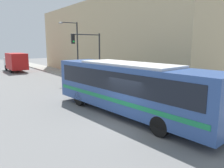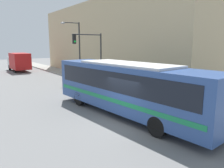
{
  "view_description": "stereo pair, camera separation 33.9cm",
  "coord_description": "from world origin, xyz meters",
  "px_view_note": "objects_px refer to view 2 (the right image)",
  "views": [
    {
      "loc": [
        -7.29,
        -8.82,
        4.34
      ],
      "look_at": [
        2.21,
        4.13,
        1.4
      ],
      "focal_mm": 35.0,
      "sensor_mm": 36.0,
      "label": 1
    },
    {
      "loc": [
        -7.02,
        -9.01,
        4.34
      ],
      "look_at": [
        2.21,
        4.13,
        1.4
      ],
      "focal_mm": 35.0,
      "sensor_mm": 36.0,
      "label": 2
    }
  ],
  "objects_px": {
    "fire_hydrant": "(147,92)",
    "traffic_light_pole": "(91,50)",
    "delivery_truck": "(19,61)",
    "pedestrian_near_corner": "(161,84)",
    "street_lamp": "(77,45)",
    "city_bus": "(127,85)",
    "parking_meter": "(104,76)"
  },
  "relations": [
    {
      "from": "fire_hydrant",
      "to": "parking_meter",
      "type": "xyz_separation_m",
      "value": [
        0.0,
        6.3,
        0.56
      ]
    },
    {
      "from": "fire_hydrant",
      "to": "parking_meter",
      "type": "bearing_deg",
      "value": 90.0
    },
    {
      "from": "traffic_light_pole",
      "to": "street_lamp",
      "type": "distance_m",
      "value": 5.18
    },
    {
      "from": "delivery_truck",
      "to": "parking_meter",
      "type": "height_order",
      "value": "delivery_truck"
    },
    {
      "from": "street_lamp",
      "to": "fire_hydrant",
      "type": "bearing_deg",
      "value": -89.65
    },
    {
      "from": "delivery_truck",
      "to": "traffic_light_pole",
      "type": "height_order",
      "value": "traffic_light_pole"
    },
    {
      "from": "traffic_light_pole",
      "to": "parking_meter",
      "type": "xyz_separation_m",
      "value": [
        0.98,
        -0.83,
        -2.68
      ]
    },
    {
      "from": "city_bus",
      "to": "parking_meter",
      "type": "distance_m",
      "value": 9.39
    },
    {
      "from": "fire_hydrant",
      "to": "street_lamp",
      "type": "bearing_deg",
      "value": 90.35
    },
    {
      "from": "city_bus",
      "to": "pedestrian_near_corner",
      "type": "bearing_deg",
      "value": 16.57
    },
    {
      "from": "fire_hydrant",
      "to": "city_bus",
      "type": "bearing_deg",
      "value": -150.42
    },
    {
      "from": "delivery_truck",
      "to": "street_lamp",
      "type": "bearing_deg",
      "value": -72.67
    },
    {
      "from": "parking_meter",
      "to": "city_bus",
      "type": "bearing_deg",
      "value": -114.55
    },
    {
      "from": "delivery_truck",
      "to": "street_lamp",
      "type": "height_order",
      "value": "street_lamp"
    },
    {
      "from": "fire_hydrant",
      "to": "delivery_truck",
      "type": "bearing_deg",
      "value": 99.31
    },
    {
      "from": "city_bus",
      "to": "delivery_truck",
      "type": "height_order",
      "value": "city_bus"
    },
    {
      "from": "city_bus",
      "to": "fire_hydrant",
      "type": "relative_size",
      "value": 16.77
    },
    {
      "from": "parking_meter",
      "to": "street_lamp",
      "type": "height_order",
      "value": "street_lamp"
    },
    {
      "from": "fire_hydrant",
      "to": "pedestrian_near_corner",
      "type": "xyz_separation_m",
      "value": [
        1.41,
        -0.18,
        0.57
      ]
    },
    {
      "from": "city_bus",
      "to": "parking_meter",
      "type": "relative_size",
      "value": 8.94
    },
    {
      "from": "parking_meter",
      "to": "pedestrian_near_corner",
      "type": "xyz_separation_m",
      "value": [
        1.41,
        -6.49,
        0.01
      ]
    },
    {
      "from": "fire_hydrant",
      "to": "pedestrian_near_corner",
      "type": "bearing_deg",
      "value": -7.38
    },
    {
      "from": "traffic_light_pole",
      "to": "pedestrian_near_corner",
      "type": "distance_m",
      "value": 8.15
    },
    {
      "from": "delivery_truck",
      "to": "pedestrian_near_corner",
      "type": "bearing_deg",
      "value": -77.7
    },
    {
      "from": "pedestrian_near_corner",
      "to": "parking_meter",
      "type": "bearing_deg",
      "value": 102.24
    },
    {
      "from": "fire_hydrant",
      "to": "traffic_light_pole",
      "type": "height_order",
      "value": "traffic_light_pole"
    },
    {
      "from": "traffic_light_pole",
      "to": "street_lamp",
      "type": "height_order",
      "value": "street_lamp"
    },
    {
      "from": "fire_hydrant",
      "to": "street_lamp",
      "type": "height_order",
      "value": "street_lamp"
    },
    {
      "from": "traffic_light_pole",
      "to": "parking_meter",
      "type": "height_order",
      "value": "traffic_light_pole"
    },
    {
      "from": "fire_hydrant",
      "to": "parking_meter",
      "type": "relative_size",
      "value": 0.53
    },
    {
      "from": "traffic_light_pole",
      "to": "parking_meter",
      "type": "relative_size",
      "value": 3.84
    },
    {
      "from": "traffic_light_pole",
      "to": "street_lamp",
      "type": "relative_size",
      "value": 0.78
    }
  ]
}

